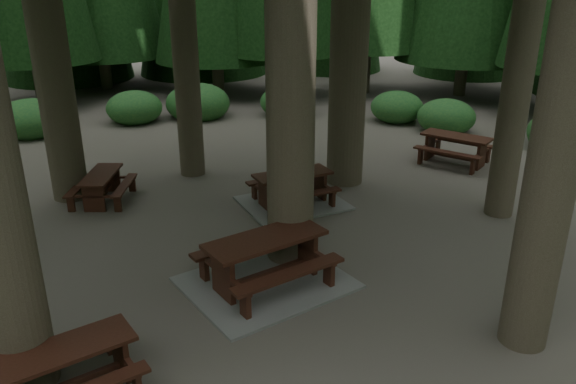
{
  "coord_description": "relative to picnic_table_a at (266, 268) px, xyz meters",
  "views": [
    {
      "loc": [
        0.26,
        -9.08,
        4.99
      ],
      "look_at": [
        0.78,
        0.74,
        1.1
      ],
      "focal_mm": 35.0,
      "sensor_mm": 36.0,
      "label": 1
    }
  ],
  "objects": [
    {
      "name": "picnic_table_b",
      "position": [
        -3.71,
        3.92,
        0.13
      ],
      "size": [
        1.33,
        1.61,
        0.67
      ],
      "rotation": [
        0.0,
        0.0,
        1.52
      ],
      "color": "#371A10",
      "rests_on": "ground"
    },
    {
      "name": "ground",
      "position": [
        -0.33,
        0.74,
        -0.32
      ],
      "size": [
        80.0,
        80.0,
        0.0
      ],
      "primitive_type": "plane",
      "color": "#585147",
      "rests_on": "ground"
    },
    {
      "name": "picnic_table_c",
      "position": [
        0.67,
        3.5,
        -0.06
      ],
      "size": [
        2.78,
        2.57,
        0.76
      ],
      "rotation": [
        0.0,
        0.0,
        0.4
      ],
      "color": "gray",
      "rests_on": "ground"
    },
    {
      "name": "picnic_table_d",
      "position": [
        5.33,
        6.2,
        0.21
      ],
      "size": [
        2.35,
        2.3,
        0.79
      ],
      "rotation": [
        0.0,
        0.0,
        -0.69
      ],
      "color": "#371A10",
      "rests_on": "ground"
    },
    {
      "name": "shrub_ring",
      "position": [
        0.37,
        1.49,
        0.08
      ],
      "size": [
        23.86,
        24.64,
        1.49
      ],
      "color": "#21622E",
      "rests_on": "ground"
    },
    {
      "name": "picnic_table_e",
      "position": [
        -2.5,
        -2.53,
        0.15
      ],
      "size": [
        2.08,
        1.98,
        0.71
      ],
      "rotation": [
        0.0,
        0.0,
        0.56
      ],
      "color": "#371A10",
      "rests_on": "ground"
    },
    {
      "name": "picnic_table_a",
      "position": [
        0.0,
        0.0,
        0.0
      ],
      "size": [
        3.36,
        3.22,
        0.89
      ],
      "rotation": [
        0.0,
        0.0,
        0.56
      ],
      "color": "gray",
      "rests_on": "ground"
    }
  ]
}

